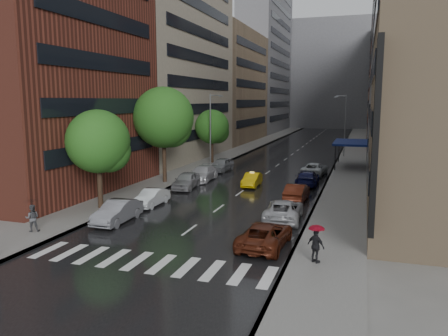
{
  "coord_description": "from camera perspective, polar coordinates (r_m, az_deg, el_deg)",
  "views": [
    {
      "loc": [
        10.55,
        -21.42,
        8.36
      ],
      "look_at": [
        0.0,
        11.34,
        3.0
      ],
      "focal_mm": 35.0,
      "sensor_mm": 36.0,
      "label": 1
    }
  ],
  "objects": [
    {
      "name": "street_lamp_right",
      "position": [
        66.57,
        15.47,
        5.55
      ],
      "size": [
        1.74,
        0.22,
        9.0
      ],
      "color": "gray",
      "rests_on": "sidewalk_right"
    },
    {
      "name": "ground",
      "position": [
        25.3,
        -8.03,
        -10.53
      ],
      "size": [
        220.0,
        220.0,
        0.0
      ],
      "primitive_type": "plane",
      "color": "gray",
      "rests_on": "ground"
    },
    {
      "name": "tree_far",
      "position": [
        57.66,
        -1.58,
        5.4
      ],
      "size": [
        4.49,
        4.49,
        7.16
      ],
      "color": "#382619",
      "rests_on": "ground"
    },
    {
      "name": "crosswalk",
      "position": [
        23.54,
        -9.75,
        -12.06
      ],
      "size": [
        13.15,
        2.8,
        0.01
      ],
      "color": "silver",
      "rests_on": "ground"
    },
    {
      "name": "buildings_left",
      "position": [
        84.53,
        0.19,
        14.03
      ],
      "size": [
        8.0,
        108.0,
        38.0
      ],
      "color": "maroon",
      "rests_on": "ground"
    },
    {
      "name": "road",
      "position": [
        72.68,
        9.39,
        2.13
      ],
      "size": [
        14.0,
        140.0,
        0.01
      ],
      "primitive_type": "cube",
      "color": "black",
      "rests_on": "ground"
    },
    {
      "name": "parked_cars_left",
      "position": [
        42.07,
        -4.74,
        -1.57
      ],
      "size": [
        2.34,
        27.74,
        1.59
      ],
      "color": "slate",
      "rests_on": "ground"
    },
    {
      "name": "tree_near",
      "position": [
        34.37,
        -16.13,
        3.32
      ],
      "size": [
        4.82,
        4.82,
        7.69
      ],
      "color": "#382619",
      "rests_on": "ground"
    },
    {
      "name": "tree_mid",
      "position": [
        44.17,
        -7.91,
        6.54
      ],
      "size": [
        6.09,
        6.09,
        9.7
      ],
      "color": "#382619",
      "rests_on": "ground"
    },
    {
      "name": "taxi",
      "position": [
        42.8,
        3.67,
        -1.54
      ],
      "size": [
        1.5,
        4.0,
        1.31
      ],
      "primitive_type": "imported",
      "rotation": [
        0.0,
        0.0,
        0.03
      ],
      "color": "#DCB10B",
      "rests_on": "ground"
    },
    {
      "name": "sidewalk_right",
      "position": [
        71.92,
        16.5,
        1.87
      ],
      "size": [
        4.0,
        140.0,
        0.15
      ],
      "primitive_type": "cube",
      "color": "gray",
      "rests_on": "ground"
    },
    {
      "name": "buildings_right",
      "position": [
        78.53,
        21.62,
        13.12
      ],
      "size": [
        8.05,
        109.1,
        36.0
      ],
      "color": "#937A5B",
      "rests_on": "ground"
    },
    {
      "name": "ped_red_umbrella",
      "position": [
        22.91,
        11.95,
        -9.24
      ],
      "size": [
        1.09,
        0.92,
        2.01
      ],
      "color": "black",
      "rests_on": "sidewalk_right"
    },
    {
      "name": "street_lamp_left",
      "position": [
        54.68,
        -1.71,
        5.21
      ],
      "size": [
        1.74,
        0.22,
        9.0
      ],
      "color": "gray",
      "rests_on": "sidewalk_left"
    },
    {
      "name": "sidewalk_left",
      "position": [
        74.51,
        2.53,
        2.46
      ],
      "size": [
        4.0,
        140.0,
        0.15
      ],
      "primitive_type": "cube",
      "color": "gray",
      "rests_on": "ground"
    },
    {
      "name": "ped_black_umbrella",
      "position": [
        30.09,
        -23.8,
        -5.33
      ],
      "size": [
        1.06,
        1.0,
        2.09
      ],
      "color": "#45464A",
      "rests_on": "sidewalk_left"
    },
    {
      "name": "awning",
      "position": [
        56.68,
        16.22,
        3.21
      ],
      "size": [
        4.0,
        8.0,
        3.12
      ],
      "color": "navy",
      "rests_on": "sidewalk_right"
    },
    {
      "name": "building_far",
      "position": [
        140.03,
        13.8,
        11.73
      ],
      "size": [
        40.0,
        14.0,
        32.0
      ],
      "primitive_type": "cube",
      "color": "slate",
      "rests_on": "ground"
    },
    {
      "name": "parked_cars_right",
      "position": [
        37.1,
        9.5,
        -3.14
      ],
      "size": [
        2.86,
        30.83,
        1.48
      ],
      "color": "#4C1D0F",
      "rests_on": "ground"
    }
  ]
}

